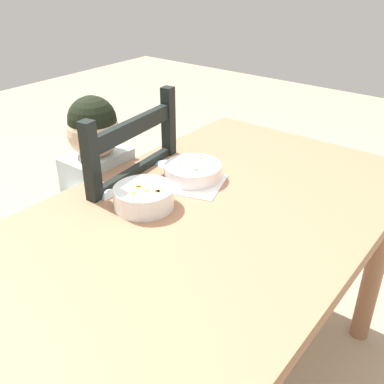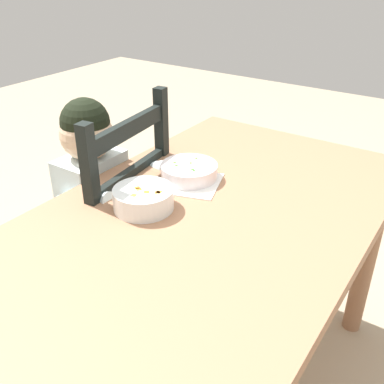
% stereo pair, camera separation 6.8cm
% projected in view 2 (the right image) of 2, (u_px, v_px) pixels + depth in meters
% --- Properties ---
extents(dining_table, '(1.43, 0.81, 0.74)m').
position_uv_depth(dining_table, '(199.00, 250.00, 1.23)').
color(dining_table, '#9F6F4F').
rests_on(dining_table, ground).
extents(dining_chair, '(0.47, 0.47, 0.97)m').
position_uv_depth(dining_chair, '(104.00, 236.00, 1.59)').
color(dining_chair, black).
rests_on(dining_chair, ground).
extents(child_figure, '(0.32, 0.31, 0.96)m').
position_uv_depth(child_figure, '(99.00, 194.00, 1.50)').
color(child_figure, silver).
rests_on(child_figure, ground).
extents(bowl_of_peas, '(0.18, 0.18, 0.05)m').
position_uv_depth(bowl_of_peas, '(189.00, 171.00, 1.37)').
color(bowl_of_peas, white).
rests_on(bowl_of_peas, dining_table).
extents(bowl_of_carrots, '(0.17, 0.17, 0.06)m').
position_uv_depth(bowl_of_carrots, '(143.00, 198.00, 1.21)').
color(bowl_of_carrots, white).
rests_on(bowl_of_carrots, dining_table).
extents(spoon, '(0.11, 0.12, 0.01)m').
position_uv_depth(spoon, '(165.00, 198.00, 1.27)').
color(spoon, silver).
rests_on(spoon, dining_table).
extents(paper_napkin, '(0.22, 0.20, 0.00)m').
position_uv_depth(paper_napkin, '(193.00, 183.00, 1.35)').
color(paper_napkin, white).
rests_on(paper_napkin, dining_table).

